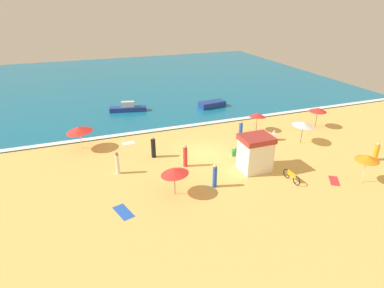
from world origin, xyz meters
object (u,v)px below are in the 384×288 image
(parked_bicycle, at_px, (292,176))
(beachgoer_3, at_px, (117,163))
(beach_umbrella_2, at_px, (258,115))
(beachgoer_5, at_px, (234,152))
(lifeguard_cabana, at_px, (255,153))
(beachgoer_1, at_px, (274,136))
(beachgoer_7, at_px, (376,152))
(beachgoer_4, at_px, (185,156))
(beachgoer_0, at_px, (241,130))
(beach_umbrella_4, at_px, (79,129))
(beachgoer_2, at_px, (153,148))
(beach_umbrella_1, at_px, (318,110))
(beach_umbrella_3, at_px, (303,124))
(small_boat_0, at_px, (128,108))
(small_boat_1, at_px, (212,104))
(beachgoer_6, at_px, (215,176))
(beach_umbrella_5, at_px, (368,158))
(beach_umbrella_0, at_px, (174,172))

(parked_bicycle, relative_size, beachgoer_3, 1.02)
(beach_umbrella_2, height_order, beachgoer_5, beach_umbrella_2)
(lifeguard_cabana, relative_size, beachgoer_1, 2.87)
(beachgoer_1, xyz_separation_m, beachgoer_7, (5.54, -6.34, 0.29))
(beachgoer_4, bearing_deg, beachgoer_0, 28.02)
(beach_umbrella_4, relative_size, beachgoer_2, 1.39)
(lifeguard_cabana, height_order, parked_bicycle, lifeguard_cabana)
(beachgoer_1, height_order, beachgoer_3, beachgoer_3)
(beachgoer_2, xyz_separation_m, beachgoer_4, (1.98, -2.42, 0.03))
(beach_umbrella_1, bearing_deg, beach_umbrella_3, -145.04)
(beach_umbrella_2, xyz_separation_m, small_boat_0, (-11.15, 10.23, -1.20))
(beachgoer_1, bearing_deg, beach_umbrella_3, -36.39)
(beachgoer_3, relative_size, small_boat_1, 0.54)
(beach_umbrella_3, bearing_deg, beachgoer_6, -158.82)
(lifeguard_cabana, bearing_deg, parked_bicycle, -55.55)
(beach_umbrella_4, relative_size, small_boat_0, 0.59)
(beach_umbrella_2, distance_m, beachgoer_6, 11.55)
(beachgoer_0, relative_size, beachgoer_3, 0.91)
(beach_umbrella_3, relative_size, parked_bicycle, 1.52)
(beach_umbrella_2, distance_m, beachgoer_3, 14.87)
(beachgoer_0, height_order, small_boat_1, beachgoer_0)
(beach_umbrella_5, xyz_separation_m, beachgoer_1, (-1.72, 8.68, -1.58))
(beachgoer_1, bearing_deg, beachgoer_2, 177.58)
(beach_umbrella_3, xyz_separation_m, small_boat_1, (-3.59, 12.30, -1.42))
(beachgoer_5, relative_size, small_boat_0, 0.18)
(beach_umbrella_3, xyz_separation_m, beachgoer_7, (3.59, -4.91, -1.15))
(beachgoer_4, height_order, small_boat_1, beachgoer_4)
(beachgoer_6, bearing_deg, beachgoer_4, 105.08)
(parked_bicycle, distance_m, beachgoer_5, 5.51)
(beach_umbrella_1, relative_size, beachgoer_1, 2.46)
(beachgoer_2, xyz_separation_m, beachgoer_5, (6.52, -2.10, -0.54))
(beachgoer_4, bearing_deg, beachgoer_3, 172.31)
(beach_umbrella_3, height_order, beachgoer_1, beach_umbrella_3)
(beach_umbrella_1, distance_m, beachgoer_3, 20.78)
(beach_umbrella_4, distance_m, beachgoer_0, 14.74)
(beach_umbrella_1, height_order, small_boat_1, beach_umbrella_1)
(beachgoer_0, distance_m, beachgoer_4, 7.79)
(beach_umbrella_1, height_order, beachgoer_1, beach_umbrella_1)
(beachgoer_4, xyz_separation_m, beachgoer_5, (4.53, 0.33, -0.57))
(lifeguard_cabana, distance_m, beach_umbrella_4, 15.11)
(beachgoer_7, bearing_deg, parked_bicycle, -177.35)
(beachgoer_1, relative_size, beachgoer_3, 0.55)
(beachgoer_4, distance_m, beachgoer_5, 4.58)
(beach_umbrella_5, xyz_separation_m, beachgoer_6, (-10.28, 3.17, -1.15))
(parked_bicycle, relative_size, small_boat_1, 0.55)
(beach_umbrella_4, distance_m, beachgoer_2, 6.84)
(beach_umbrella_0, height_order, beachgoer_7, beach_umbrella_0)
(beach_umbrella_5, distance_m, beachgoer_5, 9.89)
(beach_umbrella_3, relative_size, beachgoer_0, 1.70)
(beach_umbrella_0, height_order, beachgoer_1, beach_umbrella_0)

